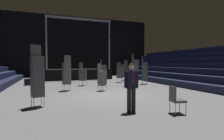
% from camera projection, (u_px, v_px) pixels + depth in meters
% --- Properties ---
extents(ground_plane, '(22.00, 30.00, 0.10)m').
position_uv_depth(ground_plane, '(108.00, 96.00, 9.58)').
color(ground_plane, slate).
extents(arena_end_wall, '(22.00, 0.30, 8.00)m').
position_uv_depth(arena_end_wall, '(72.00, 46.00, 23.51)').
color(arena_end_wall, black).
rests_on(arena_end_wall, ground_plane).
extents(bleacher_bank_right, '(5.25, 24.00, 3.15)m').
position_uv_depth(bleacher_bank_right, '(208.00, 65.00, 13.32)').
color(bleacher_bank_right, '#191E38').
rests_on(bleacher_bank_right, ground_plane).
extents(stage_riser, '(6.95, 3.29, 6.38)m').
position_uv_depth(stage_riser, '(78.00, 73.00, 19.35)').
color(stage_riser, black).
rests_on(stage_riser, ground_plane).
extents(man_with_tie, '(0.57, 0.25, 1.73)m').
position_uv_depth(man_with_tie, '(131.00, 85.00, 6.15)').
color(man_with_tie, black).
rests_on(man_with_tie, ground_plane).
extents(chair_stack_front_left, '(0.54, 0.54, 2.05)m').
position_uv_depth(chair_stack_front_left, '(125.00, 70.00, 17.78)').
color(chair_stack_front_left, '#B2B5BA').
rests_on(chair_stack_front_left, ground_plane).
extents(chair_stack_front_right, '(0.53, 0.53, 2.48)m').
position_uv_depth(chair_stack_front_right, '(135.00, 70.00, 13.51)').
color(chair_stack_front_right, '#B2B5BA').
rests_on(chair_stack_front_right, ground_plane).
extents(chair_stack_mid_left, '(0.59, 0.59, 2.31)m').
position_uv_depth(chair_stack_mid_left, '(144.00, 70.00, 14.51)').
color(chair_stack_mid_left, '#B2B5BA').
rests_on(chair_stack_mid_left, ground_plane).
extents(chair_stack_mid_right, '(0.46, 0.46, 1.79)m').
position_uv_depth(chair_stack_mid_right, '(120.00, 72.00, 15.67)').
color(chair_stack_mid_right, '#B2B5BA').
rests_on(chair_stack_mid_right, ground_plane).
extents(chair_stack_mid_centre, '(0.55, 0.55, 2.48)m').
position_uv_depth(chair_stack_mid_centre, '(37.00, 76.00, 6.89)').
color(chair_stack_mid_centre, '#B2B5BA').
rests_on(chair_stack_mid_centre, ground_plane).
extents(chair_stack_rear_left, '(0.53, 0.53, 2.22)m').
position_uv_depth(chair_stack_rear_left, '(67.00, 73.00, 10.98)').
color(chair_stack_rear_left, '#B2B5BA').
rests_on(chair_stack_rear_left, ground_plane).
extents(chair_stack_rear_right, '(0.53, 0.53, 2.05)m').
position_uv_depth(chair_stack_rear_right, '(103.00, 72.00, 13.87)').
color(chair_stack_rear_right, '#B2B5BA').
rests_on(chair_stack_rear_right, ground_plane).
extents(chair_stack_rear_centre, '(0.62, 0.62, 1.79)m').
position_uv_depth(chair_stack_rear_centre, '(83.00, 74.00, 13.54)').
color(chair_stack_rear_centre, '#B2B5BA').
rests_on(chair_stack_rear_centre, ground_plane).
extents(chair_stack_aisle_left, '(0.62, 0.62, 1.71)m').
position_uv_depth(chair_stack_aisle_left, '(102.00, 77.00, 10.94)').
color(chair_stack_aisle_left, '#B2B5BA').
rests_on(chair_stack_aisle_left, ground_plane).
extents(equipment_road_case, '(1.03, 0.82, 0.49)m').
position_uv_depth(equipment_road_case, '(31.00, 82.00, 13.91)').
color(equipment_road_case, black).
rests_on(equipment_road_case, ground_plane).
extents(loose_chair_near_man, '(0.51, 0.51, 0.95)m').
position_uv_depth(loose_chair_near_man, '(176.00, 98.00, 5.98)').
color(loose_chair_near_man, '#B2B5BA').
rests_on(loose_chair_near_man, ground_plane).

